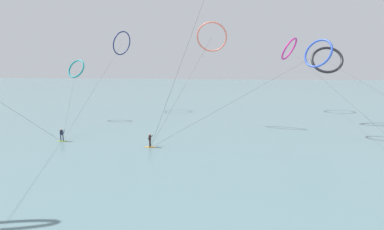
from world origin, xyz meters
name	(u,v)px	position (x,y,z in m)	size (l,w,h in m)	color
sea_water	(217,91)	(0.00, 107.84, 0.04)	(400.00, 200.00, 0.08)	slate
surfer_lime	(62,136)	(-18.16, 32.92, 0.82)	(1.40, 0.65, 1.70)	#8CC62D
surfer_amber	(150,141)	(-6.09, 31.61, 0.82)	(1.40, 0.60, 1.70)	orange
kite_teal	(76,69)	(-23.44, 47.21, 9.26)	(7.27, 15.75, 10.93)	teal
kite_coral	(212,37)	(0.57, 44.91, 14.18)	(9.14, 14.60, 16.44)	#EA7260
kite_cobalt	(318,53)	(14.91, 39.43, 11.38)	(22.92, 9.90, 13.34)	#2647B7
kite_navy	(122,43)	(-19.19, 58.81, 14.51)	(3.55, 28.68, 17.04)	navy
kite_magenta	(289,49)	(16.28, 62.40, 13.32)	(5.05, 57.36, 15.70)	#CC288E
kite_charcoal	(327,60)	(19.66, 49.55, 10.75)	(5.39, 43.23, 13.08)	black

